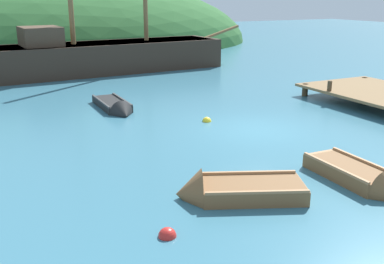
{
  "coord_description": "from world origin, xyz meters",
  "views": [
    {
      "loc": [
        -9.16,
        -13.1,
        4.72
      ],
      "look_at": [
        -2.43,
        0.32,
        0.17
      ],
      "focal_mm": 42.37,
      "sensor_mm": 36.0,
      "label": 1
    }
  ],
  "objects": [
    {
      "name": "rowboat_center",
      "position": [
        -3.82,
        -4.5,
        0.13
      ],
      "size": [
        3.34,
        2.39,
        1.22
      ],
      "rotation": [
        0.0,
        0.0,
        2.73
      ],
      "color": "brown",
      "rests_on": "ground"
    },
    {
      "name": "buoy_yellow",
      "position": [
        -1.03,
        1.83,
        0.0
      ],
      "size": [
        0.35,
        0.35,
        0.35
      ],
      "primitive_type": "sphere",
      "color": "yellow",
      "rests_on": "ground"
    },
    {
      "name": "buoy_red",
      "position": [
        -5.93,
        -5.53,
        0.0
      ],
      "size": [
        0.38,
        0.38,
        0.38
      ],
      "primitive_type": "sphere",
      "color": "red",
      "rests_on": "ground"
    },
    {
      "name": "sailing_ship",
      "position": [
        -1.05,
        15.22,
        0.71
      ],
      "size": [
        17.44,
        4.47,
        12.87
      ],
      "rotation": [
        0.0,
        0.0,
        0.05
      ],
      "color": "#38281E",
      "rests_on": "ground"
    },
    {
      "name": "ground_plane",
      "position": [
        0.0,
        0.0,
        0.0
      ],
      "size": [
        120.0,
        120.0,
        0.0
      ],
      "primitive_type": "plane",
      "color": "teal"
    },
    {
      "name": "shore_hill",
      "position": [
        -3.84,
        32.66,
        0.0
      ],
      "size": [
        45.47,
        27.17,
        13.56
      ],
      "primitive_type": "ellipsoid",
      "color": "#2D602D",
      "rests_on": "ground"
    },
    {
      "name": "rowboat_near_dock",
      "position": [
        -0.34,
        -5.37,
        0.13
      ],
      "size": [
        1.19,
        3.1,
        1.08
      ],
      "rotation": [
        0.0,
        0.0,
        4.69
      ],
      "color": "brown",
      "rests_on": "ground"
    },
    {
      "name": "rowboat_outer_right",
      "position": [
        -3.65,
        5.18,
        0.09
      ],
      "size": [
        1.06,
        3.44,
        0.98
      ],
      "rotation": [
        0.0,
        0.0,
        4.7
      ],
      "color": "black",
      "rests_on": "ground"
    }
  ]
}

